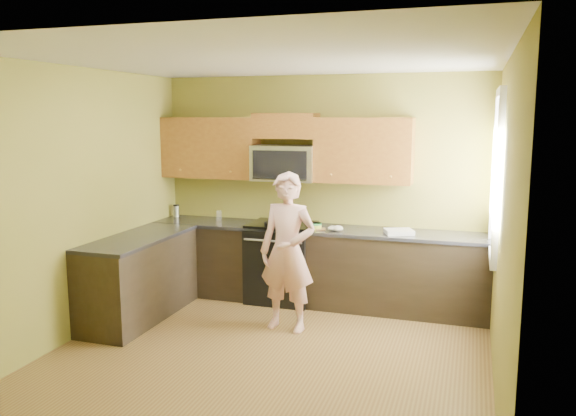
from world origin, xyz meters
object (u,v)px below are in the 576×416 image
at_px(travel_mug, 176,217).
at_px(butter_tub, 316,229).
at_px(stove, 282,262).
at_px(woman, 288,252).
at_px(frying_pan, 276,227).
at_px(microwave, 285,180).

bearing_deg(travel_mug, butter_tub, -7.60).
xyz_separation_m(stove, woman, (0.37, -0.90, 0.35)).
bearing_deg(frying_pan, stove, 76.84).
height_order(woman, frying_pan, woman).
height_order(microwave, butter_tub, microwave).
xyz_separation_m(microwave, woman, (0.37, -1.03, -0.62)).
relative_size(microwave, frying_pan, 1.65).
xyz_separation_m(frying_pan, travel_mug, (-1.51, 0.42, -0.03)).
bearing_deg(woman, butter_tub, 89.59).
height_order(frying_pan, butter_tub, frying_pan).
bearing_deg(travel_mug, microwave, -1.49).
bearing_deg(microwave, stove, -90.00).
bearing_deg(stove, woman, -67.95).
relative_size(stove, woman, 0.57).
distance_m(frying_pan, butter_tub, 0.47).
relative_size(frying_pan, butter_tub, 3.48).
height_order(woman, travel_mug, woman).
height_order(butter_tub, travel_mug, travel_mug).
xyz_separation_m(woman, butter_tub, (0.08, 0.81, 0.09)).
bearing_deg(woman, stove, 117.63).
relative_size(stove, frying_pan, 2.06).
relative_size(stove, butter_tub, 7.15).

